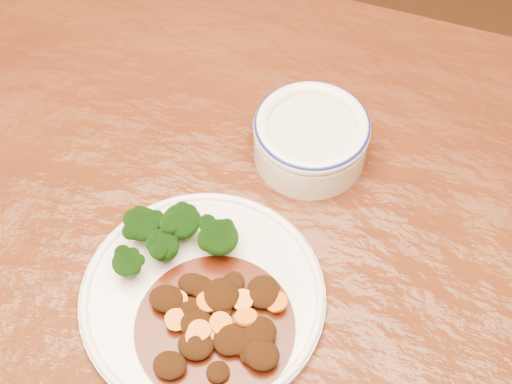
# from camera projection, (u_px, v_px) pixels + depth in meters

# --- Properties ---
(dining_table) EXTENTS (1.61, 1.09, 0.75)m
(dining_table) POSITION_uv_depth(u_px,v_px,m) (195.00, 282.00, 0.84)
(dining_table) COLOR #4E240D
(dining_table) RESTS_ON ground
(dinner_plate) EXTENTS (0.25, 0.25, 0.02)m
(dinner_plate) POSITION_uv_depth(u_px,v_px,m) (203.00, 296.00, 0.74)
(dinner_plate) COLOR white
(dinner_plate) RESTS_ON dining_table
(broccoli_florets) EXTENTS (0.12, 0.09, 0.04)m
(broccoli_florets) POSITION_uv_depth(u_px,v_px,m) (174.00, 235.00, 0.74)
(broccoli_florets) COLOR #799C50
(broccoli_florets) RESTS_ON dinner_plate
(mince_stew) EXTENTS (0.16, 0.16, 0.03)m
(mince_stew) POSITION_uv_depth(u_px,v_px,m) (219.00, 323.00, 0.70)
(mince_stew) COLOR #451407
(mince_stew) RESTS_ON dinner_plate
(dip_bowl) EXTENTS (0.13, 0.13, 0.06)m
(dip_bowl) POSITION_uv_depth(u_px,v_px,m) (311.00, 137.00, 0.82)
(dip_bowl) COLOR white
(dip_bowl) RESTS_ON dining_table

